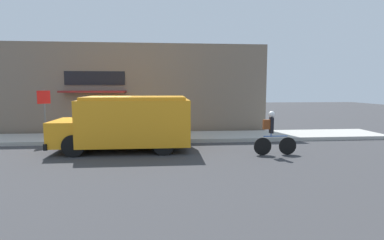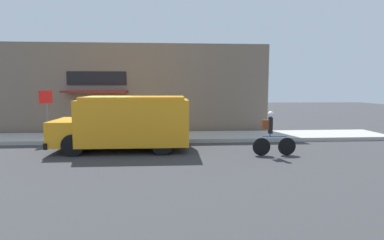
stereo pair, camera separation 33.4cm
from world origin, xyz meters
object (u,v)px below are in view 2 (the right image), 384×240
object	(u,v)px
cyclist	(272,134)
trash_bin	(99,127)
stop_sign_post	(46,106)
school_bus	(128,122)

from	to	relation	value
cyclist	trash_bin	distance (m)	8.53
cyclist	trash_bin	world-z (taller)	cyclist
stop_sign_post	trash_bin	xyz separation A→B (m)	(2.18, 0.79, -1.13)
school_bus	stop_sign_post	size ratio (longest dim) A/B	2.36
school_bus	cyclist	bearing A→B (deg)	-13.86
school_bus	cyclist	xyz separation A→B (m)	(5.55, -1.42, -0.34)
stop_sign_post	trash_bin	bearing A→B (deg)	19.97
school_bus	cyclist	size ratio (longest dim) A/B	3.21
cyclist	stop_sign_post	xyz separation A→B (m)	(-9.58, 3.45, 0.89)
cyclist	trash_bin	bearing A→B (deg)	150.15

